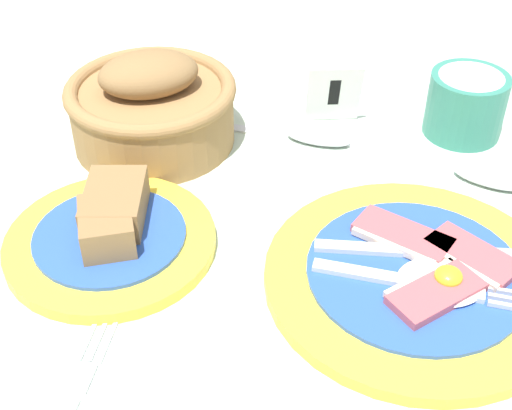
% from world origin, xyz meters
% --- Properties ---
extents(ground_plane, '(3.00, 3.00, 0.00)m').
position_xyz_m(ground_plane, '(0.00, 0.00, 0.00)').
color(ground_plane, '#B7CCB7').
extents(breakfast_plate, '(0.26, 0.26, 0.03)m').
position_xyz_m(breakfast_plate, '(0.10, -0.01, 0.01)').
color(breakfast_plate, yellow).
rests_on(breakfast_plate, ground_plane).
extents(bread_plate, '(0.19, 0.19, 0.05)m').
position_xyz_m(bread_plate, '(-0.17, 0.04, 0.01)').
color(bread_plate, yellow).
rests_on(bread_plate, ground_plane).
extents(sugar_cup, '(0.08, 0.08, 0.07)m').
position_xyz_m(sugar_cup, '(0.19, 0.22, 0.04)').
color(sugar_cup, '#337F6B').
rests_on(sugar_cup, ground_plane).
extents(bread_basket, '(0.18, 0.18, 0.10)m').
position_xyz_m(bread_basket, '(-0.15, 0.21, 0.04)').
color(bread_basket, olive).
rests_on(bread_basket, ground_plane).
extents(number_card, '(0.06, 0.05, 0.07)m').
position_xyz_m(number_card, '(0.05, 0.25, 0.04)').
color(number_card, white).
rests_on(number_card, ground_plane).
extents(teaspoon_by_saucer, '(0.18, 0.11, 0.01)m').
position_xyz_m(teaspoon_by_saucer, '(0.17, 0.14, 0.01)').
color(teaspoon_by_saucer, silver).
rests_on(teaspoon_by_saucer, ground_plane).
extents(teaspoon_near_cup, '(0.19, 0.07, 0.01)m').
position_xyz_m(teaspoon_near_cup, '(0.00, 0.21, 0.01)').
color(teaspoon_near_cup, silver).
rests_on(teaspoon_near_cup, ground_plane).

